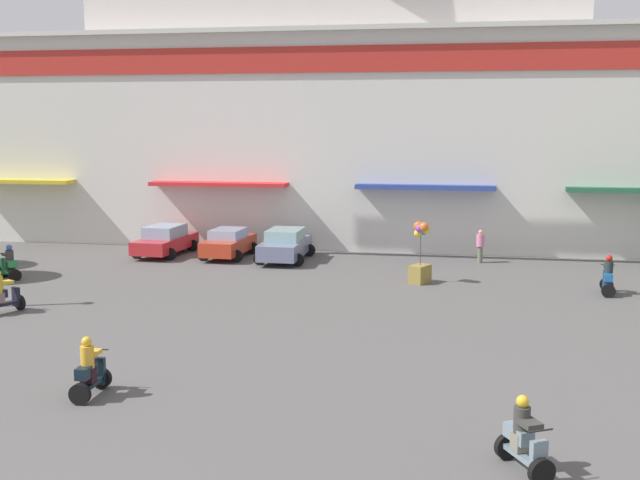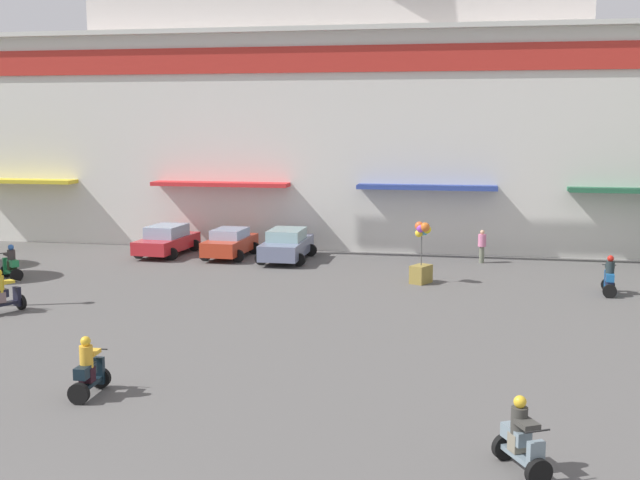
{
  "view_description": "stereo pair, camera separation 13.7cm",
  "coord_description": "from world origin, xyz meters",
  "px_view_note": "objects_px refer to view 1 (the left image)",
  "views": [
    {
      "loc": [
        6.96,
        -9.14,
        6.67
      ],
      "look_at": [
        2.69,
        14.81,
        2.93
      ],
      "focal_mm": 44.08,
      "sensor_mm": 36.0,
      "label": 1
    },
    {
      "loc": [
        7.1,
        -9.12,
        6.67
      ],
      "look_at": [
        2.69,
        14.81,
        2.93
      ],
      "focal_mm": 44.08,
      "sensor_mm": 36.0,
      "label": 2
    }
  ],
  "objects_px": {
    "scooter_rider_1": "(2,295)",
    "balloon_vendor_cart": "(420,255)",
    "parked_car_2": "(285,245)",
    "parked_car_1": "(228,243)",
    "scooter_rider_3": "(90,372)",
    "parked_car_0": "(165,240)",
    "pedestrian_1": "(480,244)",
    "scooter_rider_2": "(524,441)",
    "scooter_rider_4": "(9,265)",
    "scooter_rider_0": "(608,278)"
  },
  "relations": [
    {
      "from": "parked_car_0",
      "to": "scooter_rider_2",
      "type": "distance_m",
      "value": 26.93
    },
    {
      "from": "balloon_vendor_cart",
      "to": "scooter_rider_1",
      "type": "bearing_deg",
      "value": -151.12
    },
    {
      "from": "parked_car_1",
      "to": "scooter_rider_3",
      "type": "xyz_separation_m",
      "value": [
        2.33,
        -19.38,
        -0.09
      ]
    },
    {
      "from": "scooter_rider_1",
      "to": "balloon_vendor_cart",
      "type": "bearing_deg",
      "value": 28.88
    },
    {
      "from": "parked_car_1",
      "to": "pedestrian_1",
      "type": "height_order",
      "value": "pedestrian_1"
    },
    {
      "from": "scooter_rider_1",
      "to": "scooter_rider_2",
      "type": "xyz_separation_m",
      "value": [
        16.88,
        -9.56,
        -0.03
      ]
    },
    {
      "from": "parked_car_2",
      "to": "scooter_rider_4",
      "type": "relative_size",
      "value": 2.95
    },
    {
      "from": "parked_car_2",
      "to": "scooter_rider_2",
      "type": "distance_m",
      "value": 23.42
    },
    {
      "from": "parked_car_2",
      "to": "balloon_vendor_cart",
      "type": "xyz_separation_m",
      "value": [
        6.62,
        -4.12,
        0.4
      ]
    },
    {
      "from": "parked_car_0",
      "to": "balloon_vendor_cart",
      "type": "xyz_separation_m",
      "value": [
        12.83,
        -4.6,
        0.42
      ]
    },
    {
      "from": "parked_car_2",
      "to": "scooter_rider_1",
      "type": "distance_m",
      "value": 13.99
    },
    {
      "from": "pedestrian_1",
      "to": "parked_car_2",
      "type": "bearing_deg",
      "value": -173.56
    },
    {
      "from": "parked_car_1",
      "to": "scooter_rider_1",
      "type": "distance_m",
      "value": 12.99
    },
    {
      "from": "scooter_rider_0",
      "to": "scooter_rider_2",
      "type": "xyz_separation_m",
      "value": [
        -4.38,
        -16.42,
        -0.04
      ]
    },
    {
      "from": "scooter_rider_1",
      "to": "pedestrian_1",
      "type": "distance_m",
      "value": 21.0
    },
    {
      "from": "parked_car_2",
      "to": "pedestrian_1",
      "type": "height_order",
      "value": "pedestrian_1"
    },
    {
      "from": "scooter_rider_1",
      "to": "balloon_vendor_cart",
      "type": "xyz_separation_m",
      "value": [
        14.03,
        7.74,
        0.53
      ]
    },
    {
      "from": "parked_car_2",
      "to": "pedestrian_1",
      "type": "bearing_deg",
      "value": 6.44
    },
    {
      "from": "scooter_rider_3",
      "to": "scooter_rider_0",
      "type": "bearing_deg",
      "value": 44.27
    },
    {
      "from": "scooter_rider_2",
      "to": "balloon_vendor_cart",
      "type": "distance_m",
      "value": 17.54
    },
    {
      "from": "parked_car_1",
      "to": "scooter_rider_4",
      "type": "xyz_separation_m",
      "value": [
        -7.52,
        -6.8,
        -0.09
      ]
    },
    {
      "from": "scooter_rider_2",
      "to": "scooter_rider_4",
      "type": "bearing_deg",
      "value": 143.06
    },
    {
      "from": "scooter_rider_2",
      "to": "balloon_vendor_cart",
      "type": "relative_size",
      "value": 0.58
    },
    {
      "from": "scooter_rider_0",
      "to": "scooter_rider_1",
      "type": "relative_size",
      "value": 1.0
    },
    {
      "from": "scooter_rider_0",
      "to": "balloon_vendor_cart",
      "type": "distance_m",
      "value": 7.29
    },
    {
      "from": "parked_car_0",
      "to": "scooter_rider_0",
      "type": "xyz_separation_m",
      "value": [
        20.05,
        -5.47,
        -0.09
      ]
    },
    {
      "from": "scooter_rider_4",
      "to": "scooter_rider_1",
      "type": "bearing_deg",
      "value": -60.81
    },
    {
      "from": "parked_car_2",
      "to": "scooter_rider_3",
      "type": "distance_m",
      "value": 19.07
    },
    {
      "from": "scooter_rider_2",
      "to": "pedestrian_1",
      "type": "height_order",
      "value": "pedestrian_1"
    },
    {
      "from": "scooter_rider_2",
      "to": "parked_car_0",
      "type": "bearing_deg",
      "value": 125.6
    },
    {
      "from": "parked_car_1",
      "to": "parked_car_2",
      "type": "xyz_separation_m",
      "value": [
        2.91,
        -0.33,
        0.04
      ]
    },
    {
      "from": "parked_car_0",
      "to": "parked_car_1",
      "type": "distance_m",
      "value": 3.31
    },
    {
      "from": "parked_car_0",
      "to": "balloon_vendor_cart",
      "type": "height_order",
      "value": "balloon_vendor_cart"
    },
    {
      "from": "scooter_rider_3",
      "to": "scooter_rider_4",
      "type": "height_order",
      "value": "scooter_rider_3"
    },
    {
      "from": "parked_car_0",
      "to": "scooter_rider_1",
      "type": "bearing_deg",
      "value": -95.57
    },
    {
      "from": "parked_car_2",
      "to": "balloon_vendor_cart",
      "type": "bearing_deg",
      "value": -31.93
    },
    {
      "from": "scooter_rider_2",
      "to": "balloon_vendor_cart",
      "type": "height_order",
      "value": "balloon_vendor_cart"
    },
    {
      "from": "scooter_rider_3",
      "to": "balloon_vendor_cart",
      "type": "bearing_deg",
      "value": 64.28
    },
    {
      "from": "scooter_rider_2",
      "to": "pedestrian_1",
      "type": "distance_m",
      "value": 22.46
    },
    {
      "from": "scooter_rider_1",
      "to": "pedestrian_1",
      "type": "relative_size",
      "value": 1.0
    },
    {
      "from": "parked_car_0",
      "to": "pedestrian_1",
      "type": "bearing_deg",
      "value": 2.09
    },
    {
      "from": "scooter_rider_4",
      "to": "balloon_vendor_cart",
      "type": "bearing_deg",
      "value": 7.84
    },
    {
      "from": "scooter_rider_3",
      "to": "parked_car_0",
      "type": "bearing_deg",
      "value": 106.1
    },
    {
      "from": "parked_car_1",
      "to": "pedestrian_1",
      "type": "relative_size",
      "value": 2.52
    },
    {
      "from": "pedestrian_1",
      "to": "scooter_rider_4",
      "type": "bearing_deg",
      "value": -159.04
    },
    {
      "from": "parked_car_0",
      "to": "parked_car_1",
      "type": "bearing_deg",
      "value": -2.52
    },
    {
      "from": "parked_car_1",
      "to": "scooter_rider_3",
      "type": "height_order",
      "value": "scooter_rider_3"
    },
    {
      "from": "scooter_rider_4",
      "to": "parked_car_2",
      "type": "bearing_deg",
      "value": 31.81
    },
    {
      "from": "scooter_rider_1",
      "to": "pedestrian_1",
      "type": "bearing_deg",
      "value": 37.89
    },
    {
      "from": "pedestrian_1",
      "to": "scooter_rider_1",
      "type": "bearing_deg",
      "value": -142.11
    }
  ]
}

